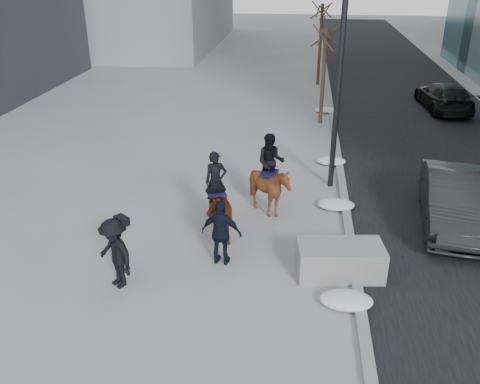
# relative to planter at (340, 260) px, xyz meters

# --- Properties ---
(ground) EXTENTS (120.00, 120.00, 0.00)m
(ground) POSITION_rel_planter_xyz_m (-2.61, 0.08, -0.41)
(ground) COLOR gray
(ground) RESTS_ON ground
(road) EXTENTS (8.00, 90.00, 0.01)m
(road) POSITION_rel_planter_xyz_m (4.39, 10.08, -0.41)
(road) COLOR black
(road) RESTS_ON ground
(curb) EXTENTS (0.25, 90.00, 0.12)m
(curb) POSITION_rel_planter_xyz_m (0.39, 10.08, -0.35)
(curb) COLOR gray
(curb) RESTS_ON ground
(planter) EXTENTS (2.17, 1.28, 0.82)m
(planter) POSITION_rel_planter_xyz_m (0.00, 0.00, 0.00)
(planter) COLOR gray
(planter) RESTS_ON ground
(car_near) EXTENTS (2.25, 4.83, 1.53)m
(car_near) POSITION_rel_planter_xyz_m (3.36, 3.03, 0.35)
(car_near) COLOR black
(car_near) RESTS_ON ground
(car_far) EXTENTS (2.25, 4.87, 1.38)m
(car_far) POSITION_rel_planter_xyz_m (5.97, 15.45, 0.28)
(car_far) COLOR black
(car_far) RESTS_ON ground
(tree_near) EXTENTS (1.20, 1.20, 4.72)m
(tree_near) POSITION_rel_planter_xyz_m (-0.21, 12.51, 1.95)
(tree_near) COLOR #35291F
(tree_near) RESTS_ON ground
(tree_far) EXTENTS (1.20, 1.20, 5.12)m
(tree_far) POSITION_rel_planter_xyz_m (-0.21, 20.25, 2.15)
(tree_far) COLOR #332A1E
(tree_far) RESTS_ON ground
(mounted_left) EXTENTS (1.49, 2.05, 2.41)m
(mounted_left) POSITION_rel_planter_xyz_m (-3.31, 1.57, 0.49)
(mounted_left) COLOR #4F270F
(mounted_left) RESTS_ON ground
(mounted_right) EXTENTS (1.31, 1.48, 2.49)m
(mounted_right) POSITION_rel_planter_xyz_m (-1.93, 3.05, 0.59)
(mounted_right) COLOR #461C0E
(mounted_right) RESTS_ON ground
(feeder) EXTENTS (1.08, 0.92, 1.75)m
(feeder) POSITION_rel_planter_xyz_m (-2.93, 0.17, 0.47)
(feeder) COLOR black
(feeder) RESTS_ON ground
(camera_crew) EXTENTS (1.30, 1.21, 1.75)m
(camera_crew) POSITION_rel_planter_xyz_m (-5.23, -1.08, 0.47)
(camera_crew) COLOR black
(camera_crew) RESTS_ON ground
(lamppost) EXTENTS (0.25, 0.89, 9.09)m
(lamppost) POSITION_rel_planter_xyz_m (-0.01, 5.30, 4.58)
(lamppost) COLOR black
(lamppost) RESTS_ON ground
(snow_piles) EXTENTS (1.19, 16.13, 0.30)m
(snow_piles) POSITION_rel_planter_xyz_m (0.09, 5.41, -0.27)
(snow_piles) COLOR silver
(snow_piles) RESTS_ON ground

